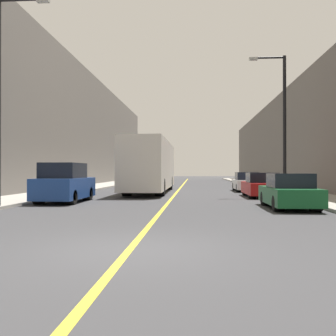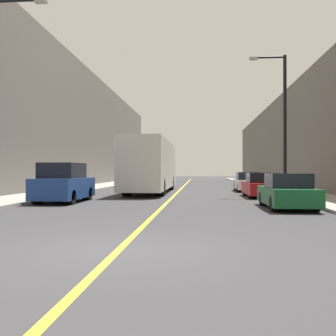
{
  "view_description": "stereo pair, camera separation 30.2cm",
  "coord_description": "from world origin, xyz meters",
  "px_view_note": "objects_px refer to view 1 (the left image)",
  "views": [
    {
      "loc": [
        1.29,
        -7.67,
        1.57
      ],
      "look_at": [
        -0.33,
        16.09,
        1.71
      ],
      "focal_mm": 42.0,
      "sensor_mm": 36.0,
      "label": 1
    },
    {
      "loc": [
        1.59,
        -7.65,
        1.57
      ],
      "look_at": [
        -0.33,
        16.09,
        1.71
      ],
      "focal_mm": 42.0,
      "sensor_mm": 36.0,
      "label": 2
    }
  ],
  "objects_px": {
    "parked_suv_left": "(64,184)",
    "street_lamp_left": "(2,90)",
    "street_lamp_right": "(282,117)",
    "bus": "(151,165)",
    "car_right_far": "(246,183)",
    "car_right_mid": "(261,186)",
    "car_right_near": "(289,193)"
  },
  "relations": [
    {
      "from": "street_lamp_left",
      "to": "car_right_far",
      "type": "bearing_deg",
      "value": 50.88
    },
    {
      "from": "car_right_far",
      "to": "street_lamp_right",
      "type": "xyz_separation_m",
      "value": [
        1.37,
        -5.78,
        4.14
      ]
    },
    {
      "from": "bus",
      "to": "car_right_near",
      "type": "height_order",
      "value": "bus"
    },
    {
      "from": "bus",
      "to": "street_lamp_right",
      "type": "height_order",
      "value": "street_lamp_right"
    },
    {
      "from": "parked_suv_left",
      "to": "car_right_mid",
      "type": "height_order",
      "value": "parked_suv_left"
    },
    {
      "from": "street_lamp_left",
      "to": "street_lamp_right",
      "type": "bearing_deg",
      "value": 33.29
    },
    {
      "from": "parked_suv_left",
      "to": "street_lamp_right",
      "type": "height_order",
      "value": "street_lamp_right"
    },
    {
      "from": "street_lamp_right",
      "to": "street_lamp_left",
      "type": "bearing_deg",
      "value": -146.71
    },
    {
      "from": "street_lamp_left",
      "to": "bus",
      "type": "bearing_deg",
      "value": 69.31
    },
    {
      "from": "street_lamp_left",
      "to": "car_right_near",
      "type": "bearing_deg",
      "value": 5.0
    },
    {
      "from": "car_right_mid",
      "to": "street_lamp_left",
      "type": "bearing_deg",
      "value": -145.78
    },
    {
      "from": "bus",
      "to": "parked_suv_left",
      "type": "height_order",
      "value": "bus"
    },
    {
      "from": "bus",
      "to": "street_lamp_right",
      "type": "xyz_separation_m",
      "value": [
        8.35,
        -3.85,
        2.87
      ]
    },
    {
      "from": "car_right_near",
      "to": "street_lamp_right",
      "type": "relative_size",
      "value": 0.51
    },
    {
      "from": "car_right_mid",
      "to": "car_right_far",
      "type": "xyz_separation_m",
      "value": [
        -0.05,
        6.37,
        0.0
      ]
    },
    {
      "from": "car_right_far",
      "to": "street_lamp_left",
      "type": "height_order",
      "value": "street_lamp_left"
    },
    {
      "from": "car_right_far",
      "to": "street_lamp_right",
      "type": "relative_size",
      "value": 0.52
    },
    {
      "from": "car_right_mid",
      "to": "street_lamp_left",
      "type": "distance_m",
      "value": 14.78
    },
    {
      "from": "street_lamp_left",
      "to": "car_right_mid",
      "type": "bearing_deg",
      "value": 34.22
    },
    {
      "from": "car_right_near",
      "to": "bus",
      "type": "bearing_deg",
      "value": 121.52
    },
    {
      "from": "bus",
      "to": "car_right_far",
      "type": "bearing_deg",
      "value": 15.49
    },
    {
      "from": "street_lamp_right",
      "to": "car_right_mid",
      "type": "bearing_deg",
      "value": -155.78
    },
    {
      "from": "bus",
      "to": "car_right_near",
      "type": "xyz_separation_m",
      "value": [
        6.98,
        -11.39,
        -1.27
      ]
    },
    {
      "from": "parked_suv_left",
      "to": "car_right_far",
      "type": "xyz_separation_m",
      "value": [
        10.25,
        10.86,
        -0.24
      ]
    },
    {
      "from": "car_right_near",
      "to": "parked_suv_left",
      "type": "bearing_deg",
      "value": 166.51
    },
    {
      "from": "bus",
      "to": "street_lamp_left",
      "type": "distance_m",
      "value": 13.58
    },
    {
      "from": "car_right_near",
      "to": "car_right_far",
      "type": "bearing_deg",
      "value": 90.03
    },
    {
      "from": "parked_suv_left",
      "to": "bus",
      "type": "bearing_deg",
      "value": 69.88
    },
    {
      "from": "bus",
      "to": "car_right_near",
      "type": "distance_m",
      "value": 13.42
    },
    {
      "from": "parked_suv_left",
      "to": "street_lamp_left",
      "type": "distance_m",
      "value": 5.46
    },
    {
      "from": "car_right_near",
      "to": "street_lamp_right",
      "type": "xyz_separation_m",
      "value": [
        1.36,
        7.54,
        4.13
      ]
    },
    {
      "from": "car_right_near",
      "to": "street_lamp_left",
      "type": "height_order",
      "value": "street_lamp_left"
    }
  ]
}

